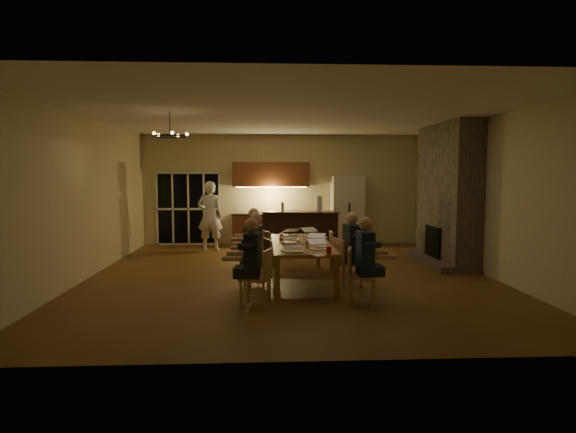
{
  "coord_description": "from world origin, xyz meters",
  "views": [
    {
      "loc": [
        -0.53,
        -9.61,
        2.05
      ],
      "look_at": [
        -0.01,
        0.3,
        1.18
      ],
      "focal_mm": 30.0,
      "sensor_mm": 36.0,
      "label": 1
    }
  ],
  "objects_px": {
    "refrigerator": "(347,211)",
    "person_left_far": "(254,242)",
    "can_silver": "(307,245)",
    "can_right": "(320,238)",
    "standing_person": "(210,216)",
    "redcup_mid": "(281,237)",
    "chair_right_near": "(362,277)",
    "person_left_near": "(252,262)",
    "laptop_d": "(316,237)",
    "person_right_mid": "(352,250)",
    "can_cola": "(290,231)",
    "bar_island": "(301,232)",
    "laptop_a": "(294,245)",
    "mug_front": "(298,243)",
    "mug_back": "(282,235)",
    "chair_left_far": "(257,253)",
    "redcup_near": "(329,250)",
    "chair_right_mid": "(348,262)",
    "person_right_near": "(365,260)",
    "person_left_mid": "(256,251)",
    "plate_far": "(321,238)",
    "bar_bottle": "(283,207)",
    "laptop_b": "(319,243)",
    "dining_table": "(301,262)",
    "mug_mid": "(304,236)",
    "bar_blender": "(320,204)",
    "chandelier": "(170,136)",
    "plate_near": "(322,247)",
    "laptop_c": "(290,237)",
    "plate_left": "(287,250)",
    "laptop_e": "(289,230)",
    "chair_left_near": "(255,277)",
    "chair_right_far": "(341,253)",
    "chair_left_mid": "(257,264)",
    "laptop_f": "(312,231)"
  },
  "relations": [
    {
      "from": "laptop_c",
      "to": "refrigerator",
      "type": "bearing_deg",
      "value": -101.32
    },
    {
      "from": "redcup_mid",
      "to": "person_left_mid",
      "type": "bearing_deg",
      "value": -118.53
    },
    {
      "from": "plate_far",
      "to": "chair_left_near",
      "type": "bearing_deg",
      "value": -119.48
    },
    {
      "from": "mug_back",
      "to": "bar_blender",
      "type": "height_order",
      "value": "bar_blender"
    },
    {
      "from": "person_left_mid",
      "to": "plate_far",
      "type": "relative_size",
      "value": 5.08
    },
    {
      "from": "chair_right_near",
      "to": "bar_bottle",
      "type": "xyz_separation_m",
      "value": [
        -1.04,
        5.27,
        0.76
      ]
    },
    {
      "from": "person_right_mid",
      "to": "can_cola",
      "type": "distance_m",
      "value": 2.14
    },
    {
      "from": "redcup_near",
      "to": "chair_right_mid",
      "type": "bearing_deg",
      "value": 61.94
    },
    {
      "from": "chair_right_near",
      "to": "person_left_far",
      "type": "height_order",
      "value": "person_left_far"
    },
    {
      "from": "laptop_a",
      "to": "laptop_d",
      "type": "height_order",
      "value": "same"
    },
    {
      "from": "can_silver",
      "to": "laptop_d",
      "type": "bearing_deg",
      "value": 70.02
    },
    {
      "from": "chair_right_far",
      "to": "plate_left",
      "type": "height_order",
      "value": "chair_right_far"
    },
    {
      "from": "chair_left_far",
      "to": "plate_far",
      "type": "height_order",
      "value": "chair_left_far"
    },
    {
      "from": "chair_left_far",
      "to": "laptop_d",
      "type": "relative_size",
      "value": 2.78
    },
    {
      "from": "chair_right_mid",
      "to": "laptop_f",
      "type": "relative_size",
      "value": 2.78
    },
    {
      "from": "bar_bottle",
      "to": "laptop_b",
      "type": "bearing_deg",
      "value": -84.14
    },
    {
      "from": "person_right_near",
      "to": "laptop_b",
      "type": "xyz_separation_m",
      "value": [
        -0.65,
        0.74,
        0.17
      ]
    },
    {
      "from": "redcup_near",
      "to": "plate_left",
      "type": "relative_size",
      "value": 0.49
    },
    {
      "from": "mug_back",
      "to": "plate_far",
      "type": "xyz_separation_m",
      "value": [
        0.81,
        -0.09,
        -0.04
      ]
    },
    {
      "from": "mug_back",
      "to": "plate_near",
      "type": "xyz_separation_m",
      "value": [
        0.68,
        -1.32,
        -0.04
      ]
    },
    {
      "from": "chair_left_mid",
      "to": "laptop_d",
      "type": "bearing_deg",
      "value": 97.02
    },
    {
      "from": "standing_person",
      "to": "bar_island",
      "type": "bearing_deg",
      "value": 178.17
    },
    {
      "from": "chandelier",
      "to": "mug_front",
      "type": "distance_m",
      "value": 3.07
    },
    {
      "from": "standing_person",
      "to": "redcup_mid",
      "type": "bearing_deg",
      "value": 123.68
    },
    {
      "from": "chair_right_far",
      "to": "laptop_f",
      "type": "xyz_separation_m",
      "value": [
        -0.56,
        0.37,
        0.42
      ]
    },
    {
      "from": "chair_right_near",
      "to": "mug_mid",
      "type": "xyz_separation_m",
      "value": [
        -0.72,
        2.23,
        0.36
      ]
    },
    {
      "from": "bar_island",
      "to": "person_left_mid",
      "type": "distance_m",
      "value": 4.23
    },
    {
      "from": "refrigerator",
      "to": "person_left_near",
      "type": "xyz_separation_m",
      "value": [
        -2.6,
        -6.31,
        -0.31
      ]
    },
    {
      "from": "chair_left_far",
      "to": "bar_blender",
      "type": "relative_size",
      "value": 2.18
    },
    {
      "from": "chair_right_near",
      "to": "person_left_near",
      "type": "height_order",
      "value": "person_left_near"
    },
    {
      "from": "laptop_a",
      "to": "mug_front",
      "type": "height_order",
      "value": "laptop_a"
    },
    {
      "from": "laptop_b",
      "to": "laptop_e",
      "type": "bearing_deg",
      "value": 90.75
    },
    {
      "from": "dining_table",
      "to": "standing_person",
      "type": "xyz_separation_m",
      "value": [
        -2.15,
        3.91,
        0.56
      ]
    },
    {
      "from": "refrigerator",
      "to": "person_left_far",
      "type": "relative_size",
      "value": 1.45
    },
    {
      "from": "laptop_e",
      "to": "chair_left_far",
      "type": "bearing_deg",
      "value": 16.65
    },
    {
      "from": "laptop_f",
      "to": "mug_front",
      "type": "xyz_separation_m",
      "value": [
        -0.39,
        -1.39,
        -0.06
      ]
    },
    {
      "from": "person_left_near",
      "to": "plate_far",
      "type": "xyz_separation_m",
      "value": [
        1.36,
        2.3,
        0.07
      ]
    },
    {
      "from": "can_silver",
      "to": "can_right",
      "type": "bearing_deg",
      "value": 70.18
    },
    {
      "from": "laptop_b",
      "to": "can_right",
      "type": "bearing_deg",
      "value": 71.68
    },
    {
      "from": "laptop_a",
      "to": "mug_back",
      "type": "bearing_deg",
      "value": -83.39
    },
    {
      "from": "laptop_a",
      "to": "can_silver",
      "type": "xyz_separation_m",
      "value": [
        0.26,
        0.44,
        -0.05
      ]
    },
    {
      "from": "can_silver",
      "to": "can_right",
      "type": "relative_size",
      "value": 1.0
    },
    {
      "from": "laptop_b",
      "to": "plate_left",
      "type": "xyz_separation_m",
      "value": [
        -0.56,
        -0.13,
        -0.1
      ]
    },
    {
      "from": "mug_mid",
      "to": "plate_near",
      "type": "relative_size",
      "value": 0.45
    },
    {
      "from": "redcup_mid",
      "to": "plate_far",
      "type": "height_order",
      "value": "redcup_mid"
    },
    {
      "from": "laptop_d",
      "to": "mug_back",
      "type": "relative_size",
      "value": 3.2
    },
    {
      "from": "refrigerator",
      "to": "bar_blender",
      "type": "bearing_deg",
      "value": -126.36
    },
    {
      "from": "person_right_near",
      "to": "laptop_a",
      "type": "xyz_separation_m",
      "value": [
        -1.1,
        0.51,
        0.17
      ]
    },
    {
      "from": "person_right_near",
      "to": "plate_near",
      "type": "relative_size",
      "value": 6.2
    },
    {
      "from": "refrigerator",
      "to": "person_left_mid",
      "type": "xyz_separation_m",
      "value": [
        -2.56,
        -5.21,
        -0.31
      ]
    }
  ]
}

